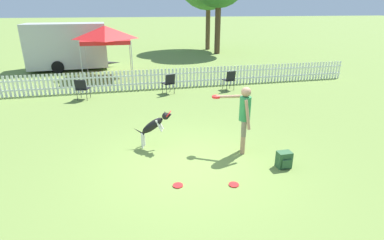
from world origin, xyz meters
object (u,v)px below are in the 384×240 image
Objects in this scene: frisbee_near_dog at (234,185)px; equipment_trailer at (67,45)px; frisbee_near_handler at (178,185)px; handler_person at (244,112)px; backpack_on_grass at (284,160)px; folding_chair_blue_left at (230,79)px; canopy_tent_main at (106,34)px; leaping_dog at (154,125)px; folding_chair_center at (82,88)px; folding_chair_green_right at (169,82)px.

equipment_trailer is at bearing 109.69° from frisbee_near_dog.
equipment_trailer is at bearing 105.77° from frisbee_near_handler.
handler_person is 1.49m from backpack_on_grass.
folding_chair_blue_left is 7.06m from canopy_tent_main.
frisbee_near_handler is at bearing 27.16° from leaping_dog.
leaping_dog is at bearing 97.00° from frisbee_near_handler.
folding_chair_center is (-3.74, 7.33, 0.50)m from frisbee_near_dog.
leaping_dog reaches higher than folding_chair_center.
folding_chair_green_right is (-2.75, 0.02, -0.01)m from folding_chair_blue_left.
leaping_dog is at bearing 90.15° from handler_person.
handler_person reaches higher than leaping_dog.
equipment_trailer is (-4.01, 14.21, 1.39)m from frisbee_near_handler.
leaping_dog is 0.40× the size of canopy_tent_main.
equipment_trailer is at bearing -63.45° from folding_chair_center.
folding_chair_blue_left is 1.01× the size of folding_chair_green_right.
equipment_trailer is (-1.43, 7.13, 0.89)m from folding_chair_center.
folding_chair_blue_left reaches higher than folding_chair_center.
frisbee_near_dog is at bearing 132.23° from folding_chair_center.
folding_chair_center is at bearing 110.02° from frisbee_near_handler.
canopy_tent_main reaches higher than backpack_on_grass.
folding_chair_center is 0.32× the size of canopy_tent_main.
folding_chair_center is at bearing -102.32° from canopy_tent_main.
frisbee_near_dog is 0.25× the size of folding_chair_center.
folding_chair_blue_left is at bearing 3.11° from handler_person.
handler_person reaches higher than frisbee_near_handler.
frisbee_near_dog is at bearing -76.50° from canopy_tent_main.
frisbee_near_dog is 0.04× the size of equipment_trailer.
frisbee_near_handler is 0.04× the size of equipment_trailer.
backpack_on_grass is at bearing 17.90° from frisbee_near_dog.
leaping_dog is at bearing 129.79° from folding_chair_center.
frisbee_near_dog is 1.50m from backpack_on_grass.
handler_person reaches higher than folding_chair_center.
canopy_tent_main is (-2.80, 11.66, 2.21)m from frisbee_near_dog.
leaping_dog is 5.62m from folding_chair_center.
folding_chair_blue_left is at bearing 159.85° from folding_chair_green_right.
frisbee_near_handler is 0.25× the size of folding_chair_green_right.
folding_chair_center is at bearing -8.93° from folding_chair_blue_left.
folding_chair_green_right is 5.27m from canopy_tent_main.
leaping_dog is at bearing 56.90° from folding_chair_green_right.
frisbee_near_handler is 0.55× the size of backpack_on_grass.
leaping_dog is at bearing -75.77° from equipment_trailer.
frisbee_near_dog is at bearing -162.10° from backpack_on_grass.
frisbee_near_dog is 7.85m from folding_chair_blue_left.
folding_chair_center reaches higher than frisbee_near_dog.
leaping_dog is at bearing 122.27° from frisbee_near_dog.
backpack_on_grass is 8.60m from folding_chair_center.
leaping_dog is 3.35m from backpack_on_grass.
equipment_trailer is at bearing -51.85° from folding_chair_blue_left.
handler_person is 4.43× the size of backpack_on_grass.
leaping_dog reaches higher than frisbee_near_handler.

